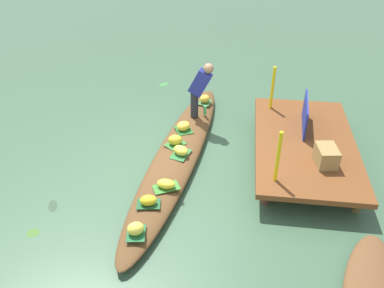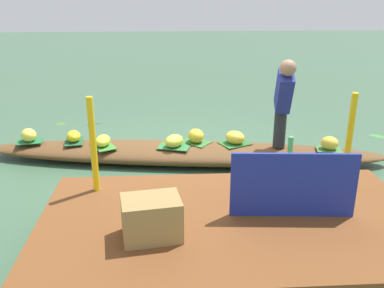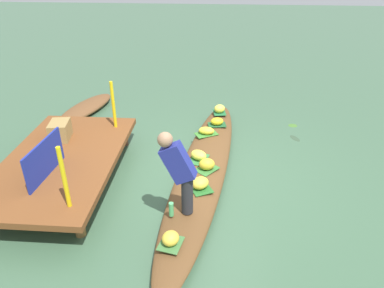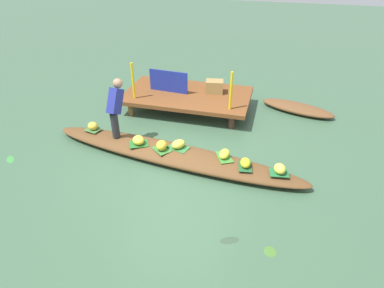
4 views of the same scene
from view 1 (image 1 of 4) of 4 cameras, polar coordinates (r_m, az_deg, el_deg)
canal_water at (r=7.66m, az=-2.04°, el=-2.35°), size 40.00×40.00×0.00m
dock_platform at (r=7.74m, az=15.50°, el=0.02°), size 3.20×1.80×0.43m
vendor_boat at (r=7.59m, az=-2.06°, el=-1.61°), size 5.56×1.47×0.24m
moored_boat at (r=6.00m, az=23.40°, el=-17.60°), size 1.96×1.13×0.20m
leaf_mat_0 at (r=5.99m, az=-7.81°, el=-12.23°), size 0.37×0.31×0.01m
banana_bunch_0 at (r=5.92m, az=-7.88°, el=-11.63°), size 0.29×0.31×0.18m
leaf_mat_1 at (r=8.10m, az=-1.20°, el=2.01°), size 0.47×0.43×0.01m
banana_bunch_1 at (r=8.06m, az=-1.20°, el=2.53°), size 0.35×0.35×0.18m
leaf_mat_2 at (r=7.41m, az=-1.57°, el=-1.41°), size 0.47×0.38×0.01m
banana_bunch_2 at (r=7.36m, az=-1.58°, el=-0.90°), size 0.34×0.36×0.16m
leaf_mat_3 at (r=6.40m, az=-6.08°, el=-8.33°), size 0.29×0.40×0.01m
banana_bunch_3 at (r=6.35m, az=-6.12°, el=-7.82°), size 0.23×0.29×0.15m
leaf_mat_4 at (r=7.68m, az=-2.35°, el=-0.02°), size 0.46×0.44×0.01m
banana_bunch_4 at (r=7.63m, az=-2.36°, el=0.56°), size 0.25×0.29×0.19m
leaf_mat_5 at (r=9.11m, az=1.78°, el=5.86°), size 0.37×0.33×0.01m
banana_bunch_5 at (r=9.07m, az=1.79°, el=6.34°), size 0.30×0.29×0.17m
leaf_mat_6 at (r=6.68m, az=-3.62°, el=-6.06°), size 0.41×0.49×0.01m
banana_bunch_6 at (r=6.64m, az=-3.64°, el=-5.58°), size 0.22×0.32×0.15m
vendor_person at (r=8.23m, az=1.10°, el=7.96°), size 0.24×0.51×1.20m
water_bottle at (r=8.58m, az=1.82°, el=4.74°), size 0.07×0.07×0.21m
market_banner at (r=7.99m, az=15.52°, el=4.03°), size 1.03×0.11×0.56m
railing_post_west at (r=8.45m, az=11.19°, el=7.71°), size 0.06×0.06×0.90m
railing_post_east at (r=6.39m, az=11.93°, el=-1.77°), size 0.06×0.06×0.90m
produce_crate at (r=7.13m, az=18.25°, el=-1.58°), size 0.48×0.38×0.32m
drifting_plant_0 at (r=10.50m, az=-3.96°, el=8.33°), size 0.30×0.30×0.01m
drifting_plant_1 at (r=7.07m, az=-18.87°, el=-8.18°), size 0.32×0.24×0.01m
drifting_plant_2 at (r=6.71m, az=-21.33°, el=-11.48°), size 0.20×0.21×0.01m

